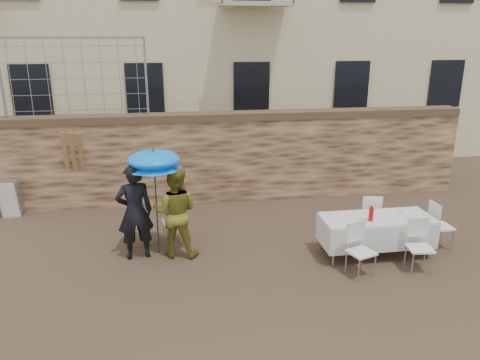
{
  "coord_description": "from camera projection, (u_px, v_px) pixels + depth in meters",
  "views": [
    {
      "loc": [
        -0.85,
        -6.3,
        4.16
      ],
      "look_at": [
        0.4,
        2.2,
        1.4
      ],
      "focal_mm": 35.0,
      "sensor_mm": 36.0,
      "label": 1
    }
  ],
  "objects": [
    {
      "name": "ground",
      "position": [
        235.0,
        309.0,
        7.32
      ],
      "size": [
        80.0,
        80.0,
        0.0
      ],
      "primitive_type": "plane",
      "color": "brown",
      "rests_on": "ground"
    },
    {
      "name": "stone_wall",
      "position": [
        208.0,
        158.0,
        11.7
      ],
      "size": [
        13.0,
        0.5,
        2.2
      ],
      "primitive_type": "cube",
      "color": "#8B6645",
      "rests_on": "ground"
    },
    {
      "name": "chain_link_fence",
      "position": [
        75.0,
        79.0,
        10.67
      ],
      "size": [
        3.2,
        0.06,
        1.8
      ],
      "primitive_type": null,
      "color": "gray",
      "rests_on": "stone_wall"
    },
    {
      "name": "man_suit",
      "position": [
        135.0,
        212.0,
        8.7
      ],
      "size": [
        0.75,
        0.58,
        1.86
      ],
      "primitive_type": "imported",
      "rotation": [
        0.0,
        0.0,
        3.35
      ],
      "color": "black",
      "rests_on": "ground"
    },
    {
      "name": "woman_dress",
      "position": [
        175.0,
        212.0,
        8.82
      ],
      "size": [
        0.98,
        0.83,
        1.76
      ],
      "primitive_type": "imported",
      "rotation": [
        0.0,
        0.0,
        2.93
      ],
      "color": "#A19A31",
      "rests_on": "ground"
    },
    {
      "name": "umbrella",
      "position": [
        154.0,
        163.0,
        8.58
      ],
      "size": [
        1.02,
        1.02,
        1.95
      ],
      "color": "#3F3F44",
      "rests_on": "ground"
    },
    {
      "name": "couple_chair_left",
      "position": [
        138.0,
        223.0,
        9.36
      ],
      "size": [
        0.59,
        0.59,
        0.96
      ],
      "primitive_type": null,
      "rotation": [
        0.0,
        0.0,
        3.42
      ],
      "color": "white",
      "rests_on": "ground"
    },
    {
      "name": "couple_chair_right",
      "position": [
        173.0,
        221.0,
        9.46
      ],
      "size": [
        0.55,
        0.55,
        0.96
      ],
      "primitive_type": null,
      "rotation": [
        0.0,
        0.0,
        3.3
      ],
      "color": "white",
      "rests_on": "ground"
    },
    {
      "name": "banquet_table",
      "position": [
        377.0,
        219.0,
        8.88
      ],
      "size": [
        2.1,
        0.85,
        0.78
      ],
      "color": "silver",
      "rests_on": "ground"
    },
    {
      "name": "soda_bottle",
      "position": [
        371.0,
        214.0,
        8.66
      ],
      "size": [
        0.09,
        0.09,
        0.26
      ],
      "primitive_type": "cylinder",
      "color": "red",
      "rests_on": "banquet_table"
    },
    {
      "name": "table_chair_front_left",
      "position": [
        361.0,
        251.0,
        8.17
      ],
      "size": [
        0.61,
        0.61,
        0.96
      ],
      "primitive_type": null,
      "rotation": [
        0.0,
        0.0,
        0.33
      ],
      "color": "white",
      "rests_on": "ground"
    },
    {
      "name": "table_chair_front_right",
      "position": [
        420.0,
        247.0,
        8.32
      ],
      "size": [
        0.53,
        0.53,
        0.96
      ],
      "primitive_type": null,
      "rotation": [
        0.0,
        0.0,
        -0.11
      ],
      "color": "white",
      "rests_on": "ground"
    },
    {
      "name": "table_chair_back",
      "position": [
        369.0,
        215.0,
        9.74
      ],
      "size": [
        0.55,
        0.55,
        0.96
      ],
      "primitive_type": null,
      "rotation": [
        0.0,
        0.0,
        2.98
      ],
      "color": "white",
      "rests_on": "ground"
    },
    {
      "name": "table_chair_side",
      "position": [
        441.0,
        225.0,
        9.25
      ],
      "size": [
        0.5,
        0.5,
        0.96
      ],
      "primitive_type": null,
      "rotation": [
        0.0,
        0.0,
        1.6
      ],
      "color": "white",
      "rests_on": "ground"
    },
    {
      "name": "chair_stack_right",
      "position": [
        13.0,
        196.0,
        10.95
      ],
      "size": [
        0.46,
        0.47,
        0.92
      ],
      "primitive_type": null,
      "color": "white",
      "rests_on": "ground"
    },
    {
      "name": "wood_planks",
      "position": [
        81.0,
        170.0,
        11.08
      ],
      "size": [
        0.7,
        0.2,
        2.0
      ],
      "primitive_type": null,
      "color": "#A37749",
      "rests_on": "ground"
    }
  ]
}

